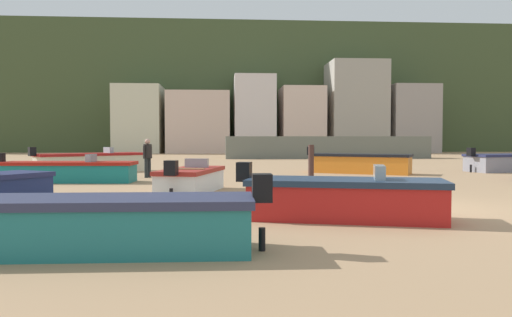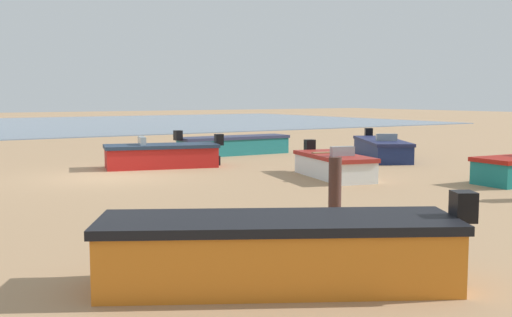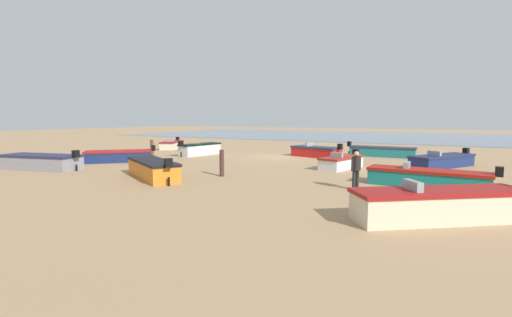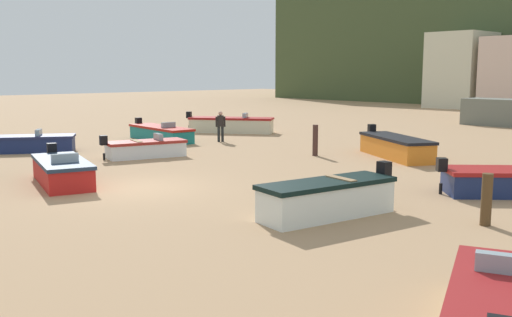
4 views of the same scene
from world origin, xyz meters
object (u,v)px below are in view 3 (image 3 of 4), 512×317
boat_navy_8 (119,156)px  boat_cream_9 (172,145)px  boat_teal_6 (382,151)px  mooring_post_near_water (222,163)px  boat_grey_1 (41,162)px  boat_teal_10 (427,178)px  boat_white_4 (200,149)px  boat_cream_7 (440,205)px  boat_white_5 (342,162)px  boat_navy_0 (442,161)px  beach_walker_foreground (356,167)px  boat_red_2 (316,152)px  mooring_post_mid_beach (152,148)px  boat_orange_3 (153,169)px

boat_navy_8 → boat_cream_9: size_ratio=1.07×
boat_teal_6 → boat_navy_8: (15.32, 12.05, -0.00)m
mooring_post_near_water → boat_grey_1: bearing=15.7°
boat_cream_9 → boat_navy_8: bearing=88.0°
boat_teal_6 → boat_teal_10: (-3.74, 11.82, -0.01)m
boat_cream_9 → mooring_post_near_water: (-13.52, 11.31, 0.30)m
boat_white_4 → boat_cream_7: boat_white_4 is taller
boat_cream_7 → boat_teal_6: bearing=-22.3°
boat_white_4 → boat_white_5: (-12.16, 2.13, -0.10)m
boat_navy_0 → mooring_post_near_water: 13.55m
boat_white_4 → beach_walker_foreground: (-14.34, 8.07, 0.47)m
boat_white_4 → boat_teal_6: boat_white_4 is taller
boat_white_4 → boat_cream_9: (6.04, -3.42, -0.09)m
boat_white_4 → boat_teal_10: bearing=-10.6°
boat_red_2 → boat_cream_7: (-8.77, 14.59, 0.06)m
boat_white_5 → mooring_post_mid_beach: 15.26m
boat_white_5 → boat_navy_8: size_ratio=0.90×
boat_navy_0 → beach_walker_foreground: size_ratio=3.00×
beach_walker_foreground → boat_white_5: bearing=-129.1°
boat_orange_3 → boat_teal_10: boat_orange_3 is taller
boat_navy_8 → mooring_post_mid_beach: bearing=-31.2°
boat_red_2 → boat_teal_10: size_ratio=0.82×
boat_grey_1 → boat_cream_7: boat_cream_7 is taller
boat_navy_0 → boat_grey_1: size_ratio=0.94×
boat_grey_1 → boat_navy_8: bearing=-26.1°
boat_orange_3 → boat_cream_7: 12.84m
boat_red_2 → boat_white_5: (-3.38, 5.25, -0.04)m
boat_white_4 → boat_teal_6: 14.43m
boat_grey_1 → beach_walker_foreground: bearing=-93.5°
boat_white_5 → boat_teal_10: size_ratio=0.72×
boat_red_2 → boat_navy_8: size_ratio=1.02×
boat_cream_7 → boat_navy_0: bearing=-35.8°
boat_teal_6 → boat_teal_10: bearing=18.2°
boat_orange_3 → boat_navy_8: (6.89, -3.80, -0.07)m
boat_teal_6 → boat_navy_8: bearing=-51.2°
boat_navy_0 → boat_red_2: 8.84m
boat_cream_9 → boat_teal_10: boat_teal_10 is taller
boat_red_2 → mooring_post_mid_beach: mooring_post_mid_beach is taller
boat_grey_1 → boat_cream_7: (-20.76, 0.57, 0.04)m
boat_teal_6 → boat_cream_7: bearing=14.7°
boat_navy_0 → boat_teal_10: bearing=117.2°
boat_orange_3 → boat_teal_10: bearing=-42.8°
boat_teal_6 → boat_cream_7: (-4.33, 17.27, 0.08)m
boat_red_2 → boat_orange_3: 13.75m
boat_navy_0 → boat_navy_8: bearing=52.1°
boat_cream_9 → boat_navy_0: bearing=150.7°
boat_cream_9 → boat_teal_10: 24.85m
boat_cream_7 → mooring_post_near_water: size_ratio=3.59×
boat_teal_6 → boat_grey_1: bearing=-43.9°
boat_teal_6 → mooring_post_mid_beach: (16.31, 7.98, 0.23)m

